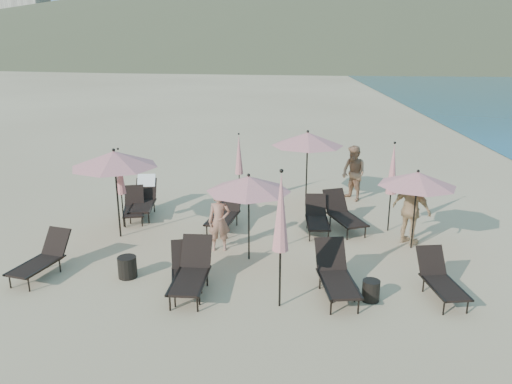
# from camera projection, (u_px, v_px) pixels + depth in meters

# --- Properties ---
(ground) EXTENTS (800.00, 800.00, 0.00)m
(ground) POSITION_uv_depth(u_px,v_px,m) (298.00, 287.00, 10.82)
(ground) COLOR #D6BA8C
(ground) RESTS_ON ground
(volcanic_headland) EXTENTS (690.00, 690.00, 55.00)m
(volcanic_headland) POSITION_uv_depth(u_px,v_px,m) (407.00, 4.00, 289.15)
(volcanic_headland) COLOR brown
(volcanic_headland) RESTS_ON ground
(hotel_skyline) EXTENTS (109.00, 82.00, 55.00)m
(hotel_skyline) POSITION_uv_depth(u_px,v_px,m) (110.00, 6.00, 267.99)
(hotel_skyline) COLOR beige
(hotel_skyline) RESTS_ON ground
(lounger_0) EXTENTS (1.00, 1.70, 0.92)m
(lounger_0) POSITION_uv_depth(u_px,v_px,m) (42.00, 258.00, 11.28)
(lounger_0) COLOR black
(lounger_0) RESTS_ON ground
(lounger_1) EXTENTS (0.91, 1.64, 0.89)m
(lounger_1) POSITION_uv_depth(u_px,v_px,m) (186.00, 271.00, 10.62)
(lounger_1) COLOR black
(lounger_1) RESTS_ON ground
(lounger_2) EXTENTS (0.72, 1.78, 1.01)m
(lounger_2) POSITION_uv_depth(u_px,v_px,m) (192.00, 271.00, 10.52)
(lounger_2) COLOR black
(lounger_2) RESTS_ON ground
(lounger_3) EXTENTS (0.80, 1.56, 0.85)m
(lounger_3) POSITION_uv_depth(u_px,v_px,m) (335.00, 270.00, 10.74)
(lounger_3) COLOR black
(lounger_3) RESTS_ON ground
(lounger_4) EXTENTS (0.87, 1.81, 1.00)m
(lounger_4) POSITION_uv_depth(u_px,v_px,m) (336.00, 274.00, 10.40)
(lounger_4) COLOR black
(lounger_4) RESTS_ON ground
(lounger_5) EXTENTS (0.81, 1.61, 0.88)m
(lounger_5) POSITION_uv_depth(u_px,v_px,m) (440.00, 278.00, 10.32)
(lounger_5) COLOR black
(lounger_5) RESTS_ON ground
(lounger_6) EXTENTS (0.93, 1.62, 0.88)m
(lounger_6) POSITION_uv_depth(u_px,v_px,m) (134.00, 206.00, 14.93)
(lounger_6) COLOR black
(lounger_6) RESTS_ON ground
(lounger_7) EXTENTS (0.81, 1.81, 1.10)m
(lounger_7) POSITION_uv_depth(u_px,v_px,m) (144.00, 197.00, 15.35)
(lounger_7) COLOR black
(lounger_7) RESTS_ON ground
(lounger_8) EXTENTS (0.97, 1.84, 1.01)m
(lounger_8) POSITION_uv_depth(u_px,v_px,m) (225.00, 212.00, 14.19)
(lounger_8) COLOR black
(lounger_8) RESTS_ON ground
(lounger_9) EXTENTS (0.64, 1.60, 0.91)m
(lounger_9) POSITION_uv_depth(u_px,v_px,m) (317.00, 217.00, 13.91)
(lounger_9) COLOR black
(lounger_9) RESTS_ON ground
(lounger_10) EXTENTS (1.20, 1.84, 0.99)m
(lounger_10) POSITION_uv_depth(u_px,v_px,m) (343.00, 213.00, 14.10)
(lounger_10) COLOR black
(lounger_10) RESTS_ON ground
(umbrella_open_0) EXTENTS (2.28, 2.28, 2.46)m
(umbrella_open_0) POSITION_uv_depth(u_px,v_px,m) (114.00, 159.00, 13.05)
(umbrella_open_0) COLOR black
(umbrella_open_0) RESTS_ON ground
(umbrella_open_1) EXTENTS (2.02, 2.02, 2.17)m
(umbrella_open_1) POSITION_uv_depth(u_px,v_px,m) (249.00, 184.00, 11.70)
(umbrella_open_1) COLOR black
(umbrella_open_1) RESTS_ON ground
(umbrella_open_2) EXTENTS (1.94, 1.94, 2.09)m
(umbrella_open_2) POSITION_uv_depth(u_px,v_px,m) (417.00, 179.00, 12.38)
(umbrella_open_2) COLOR black
(umbrella_open_2) RESTS_ON ground
(umbrella_open_3) EXTENTS (2.29, 2.29, 2.47)m
(umbrella_open_3) POSITION_uv_depth(u_px,v_px,m) (308.00, 139.00, 15.70)
(umbrella_open_3) COLOR black
(umbrella_open_3) RESTS_ON ground
(umbrella_closed_0) EXTENTS (0.33, 0.33, 2.85)m
(umbrella_closed_0) POSITION_uv_depth(u_px,v_px,m) (281.00, 213.00, 9.49)
(umbrella_closed_0) COLOR black
(umbrella_closed_0) RESTS_ON ground
(umbrella_closed_1) EXTENTS (0.30, 0.30, 2.55)m
(umbrella_closed_1) POSITION_uv_depth(u_px,v_px,m) (393.00, 170.00, 13.59)
(umbrella_closed_1) COLOR black
(umbrella_closed_1) RESTS_ON ground
(umbrella_closed_2) EXTENTS (0.27, 0.27, 2.32)m
(umbrella_closed_2) POSITION_uv_depth(u_px,v_px,m) (120.00, 172.00, 13.93)
(umbrella_closed_2) COLOR black
(umbrella_closed_2) RESTS_ON ground
(umbrella_closed_3) EXTENTS (0.27, 0.27, 2.35)m
(umbrella_closed_3) POSITION_uv_depth(u_px,v_px,m) (239.00, 155.00, 16.03)
(umbrella_closed_3) COLOR black
(umbrella_closed_3) RESTS_ON ground
(side_table_0) EXTENTS (0.43, 0.43, 0.49)m
(side_table_0) POSITION_uv_depth(u_px,v_px,m) (127.00, 267.00, 11.23)
(side_table_0) COLOR black
(side_table_0) RESTS_ON ground
(side_table_1) EXTENTS (0.36, 0.36, 0.44)m
(side_table_1) POSITION_uv_depth(u_px,v_px,m) (371.00, 291.00, 10.21)
(side_table_1) COLOR black
(side_table_1) RESTS_ON ground
(beachgoer_a) EXTENTS (0.61, 0.44, 1.55)m
(beachgoer_a) POSITION_uv_depth(u_px,v_px,m) (219.00, 221.00, 12.58)
(beachgoer_a) COLOR #9F6C56
(beachgoer_a) RESTS_ON ground
(beachgoer_b) EXTENTS (1.09, 1.14, 1.85)m
(beachgoer_b) POSITION_uv_depth(u_px,v_px,m) (354.00, 173.00, 16.59)
(beachgoer_b) COLOR #A77756
(beachgoer_b) RESTS_ON ground
(beachgoer_c) EXTENTS (1.09, 1.12, 1.88)m
(beachgoer_c) POSITION_uv_depth(u_px,v_px,m) (411.00, 210.00, 12.92)
(beachgoer_c) COLOR tan
(beachgoer_c) RESTS_ON ground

